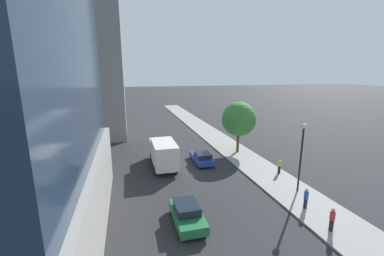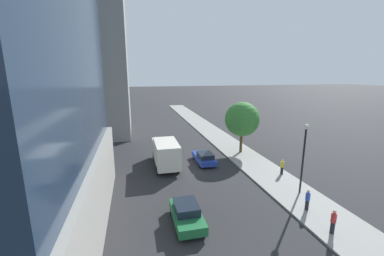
{
  "view_description": "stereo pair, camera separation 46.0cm",
  "coord_description": "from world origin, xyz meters",
  "px_view_note": "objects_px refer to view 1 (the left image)",
  "views": [
    {
      "loc": [
        -5.94,
        0.74,
        10.57
      ],
      "look_at": [
        -1.53,
        17.1,
        6.74
      ],
      "focal_mm": 22.83,
      "sensor_mm": 36.0,
      "label": 1
    },
    {
      "loc": [
        -5.49,
        0.63,
        10.57
      ],
      "look_at": [
        -1.53,
        17.1,
        6.74
      ],
      "focal_mm": 22.83,
      "sensor_mm": 36.0,
      "label": 2
    }
  ],
  "objects_px": {
    "street_lamp": "(302,148)",
    "car_blue": "(202,157)",
    "construction_building": "(81,38)",
    "pedestrian_yellow_shirt": "(279,166)",
    "pedestrian_blue_shirt": "(306,198)",
    "pedestrian_red_shirt": "(332,219)",
    "street_tree": "(239,119)",
    "car_green": "(187,214)",
    "box_truck": "(163,152)"
  },
  "relations": [
    {
      "from": "street_lamp",
      "to": "car_blue",
      "type": "bearing_deg",
      "value": 123.06
    },
    {
      "from": "construction_building",
      "to": "pedestrian_yellow_shirt",
      "type": "relative_size",
      "value": 22.31
    },
    {
      "from": "construction_building",
      "to": "street_lamp",
      "type": "bearing_deg",
      "value": -53.53
    },
    {
      "from": "pedestrian_blue_shirt",
      "to": "pedestrian_red_shirt",
      "type": "bearing_deg",
      "value": -95.96
    },
    {
      "from": "street_tree",
      "to": "car_green",
      "type": "height_order",
      "value": "street_tree"
    },
    {
      "from": "street_tree",
      "to": "car_green",
      "type": "distance_m",
      "value": 17.74
    },
    {
      "from": "street_lamp",
      "to": "pedestrian_yellow_shirt",
      "type": "height_order",
      "value": "street_lamp"
    },
    {
      "from": "street_lamp",
      "to": "pedestrian_red_shirt",
      "type": "relative_size",
      "value": 3.7
    },
    {
      "from": "construction_building",
      "to": "street_lamp",
      "type": "height_order",
      "value": "construction_building"
    },
    {
      "from": "car_blue",
      "to": "pedestrian_blue_shirt",
      "type": "xyz_separation_m",
      "value": [
        4.79,
        -11.99,
        0.31
      ]
    },
    {
      "from": "car_green",
      "to": "pedestrian_yellow_shirt",
      "type": "relative_size",
      "value": 2.62
    },
    {
      "from": "construction_building",
      "to": "pedestrian_yellow_shirt",
      "type": "distance_m",
      "value": 36.12
    },
    {
      "from": "street_lamp",
      "to": "car_green",
      "type": "distance_m",
      "value": 11.45
    },
    {
      "from": "street_lamp",
      "to": "car_blue",
      "type": "xyz_separation_m",
      "value": [
        -6.12,
        9.4,
        -3.5
      ]
    },
    {
      "from": "construction_building",
      "to": "street_tree",
      "type": "bearing_deg",
      "value": -38.66
    },
    {
      "from": "car_blue",
      "to": "box_truck",
      "type": "relative_size",
      "value": 0.63
    },
    {
      "from": "box_truck",
      "to": "pedestrian_blue_shirt",
      "type": "relative_size",
      "value": 4.3
    },
    {
      "from": "street_lamp",
      "to": "pedestrian_red_shirt",
      "type": "bearing_deg",
      "value": -106.59
    },
    {
      "from": "street_tree",
      "to": "box_truck",
      "type": "height_order",
      "value": "street_tree"
    },
    {
      "from": "car_blue",
      "to": "pedestrian_red_shirt",
      "type": "xyz_separation_m",
      "value": [
        4.5,
        -14.86,
        0.32
      ]
    },
    {
      "from": "car_green",
      "to": "pedestrian_yellow_shirt",
      "type": "bearing_deg",
      "value": 27.11
    },
    {
      "from": "street_lamp",
      "to": "box_truck",
      "type": "xyz_separation_m",
      "value": [
        -10.76,
        9.44,
        -2.45
      ]
    },
    {
      "from": "car_green",
      "to": "pedestrian_red_shirt",
      "type": "xyz_separation_m",
      "value": [
        9.13,
        -3.52,
        0.24
      ]
    },
    {
      "from": "box_truck",
      "to": "car_blue",
      "type": "bearing_deg",
      "value": -0.44
    },
    {
      "from": "street_tree",
      "to": "pedestrian_blue_shirt",
      "type": "bearing_deg",
      "value": -94.11
    },
    {
      "from": "pedestrian_yellow_shirt",
      "to": "box_truck",
      "type": "bearing_deg",
      "value": 154.66
    },
    {
      "from": "car_green",
      "to": "pedestrian_yellow_shirt",
      "type": "height_order",
      "value": "pedestrian_yellow_shirt"
    },
    {
      "from": "pedestrian_blue_shirt",
      "to": "street_lamp",
      "type": "bearing_deg",
      "value": 62.89
    },
    {
      "from": "pedestrian_red_shirt",
      "to": "street_lamp",
      "type": "bearing_deg",
      "value": 73.41
    },
    {
      "from": "car_green",
      "to": "pedestrian_red_shirt",
      "type": "height_order",
      "value": "pedestrian_red_shirt"
    },
    {
      "from": "construction_building",
      "to": "pedestrian_red_shirt",
      "type": "bearing_deg",
      "value": -60.22
    },
    {
      "from": "pedestrian_yellow_shirt",
      "to": "pedestrian_blue_shirt",
      "type": "height_order",
      "value": "pedestrian_blue_shirt"
    },
    {
      "from": "street_tree",
      "to": "car_blue",
      "type": "distance_m",
      "value": 7.46
    },
    {
      "from": "construction_building",
      "to": "pedestrian_blue_shirt",
      "type": "relative_size",
      "value": 21.5
    },
    {
      "from": "construction_building",
      "to": "pedestrian_yellow_shirt",
      "type": "height_order",
      "value": "construction_building"
    },
    {
      "from": "pedestrian_red_shirt",
      "to": "car_blue",
      "type": "bearing_deg",
      "value": 106.84
    },
    {
      "from": "street_lamp",
      "to": "street_tree",
      "type": "relative_size",
      "value": 0.92
    },
    {
      "from": "construction_building",
      "to": "box_truck",
      "type": "distance_m",
      "value": 25.95
    },
    {
      "from": "street_lamp",
      "to": "car_green",
      "type": "relative_size",
      "value": 1.49
    },
    {
      "from": "construction_building",
      "to": "box_truck",
      "type": "bearing_deg",
      "value": -61.61
    },
    {
      "from": "car_green",
      "to": "box_truck",
      "type": "bearing_deg",
      "value": 90.0
    },
    {
      "from": "pedestrian_red_shirt",
      "to": "pedestrian_yellow_shirt",
      "type": "bearing_deg",
      "value": 75.65
    },
    {
      "from": "box_truck",
      "to": "pedestrian_blue_shirt",
      "type": "height_order",
      "value": "box_truck"
    },
    {
      "from": "pedestrian_yellow_shirt",
      "to": "pedestrian_blue_shirt",
      "type": "distance_m",
      "value": 6.9
    },
    {
      "from": "box_truck",
      "to": "pedestrian_red_shirt",
      "type": "xyz_separation_m",
      "value": [
        9.13,
        -14.89,
        -0.73
      ]
    },
    {
      "from": "street_lamp",
      "to": "car_blue",
      "type": "distance_m",
      "value": 11.75
    },
    {
      "from": "pedestrian_red_shirt",
      "to": "construction_building",
      "type": "bearing_deg",
      "value": 119.78
    },
    {
      "from": "construction_building",
      "to": "street_tree",
      "type": "height_order",
      "value": "construction_building"
    },
    {
      "from": "car_green",
      "to": "car_blue",
      "type": "relative_size",
      "value": 0.92
    },
    {
      "from": "pedestrian_blue_shirt",
      "to": "construction_building",
      "type": "bearing_deg",
      "value": 122.4
    }
  ]
}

